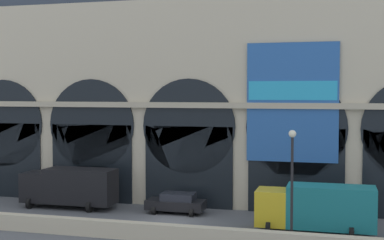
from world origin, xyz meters
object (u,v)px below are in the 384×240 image
object	(u,v)px
box_truck_mideast	(317,207)
street_lamp_quayside	(292,173)
box_truck_midwest	(70,186)
car_center	(176,203)

from	to	relation	value
box_truck_mideast	street_lamp_quayside	size ratio (longest dim) A/B	1.09
box_truck_midwest	street_lamp_quayside	size ratio (longest dim) A/B	1.09
box_truck_midwest	car_center	distance (m)	8.65
car_center	box_truck_mideast	distance (m)	10.86
box_truck_midwest	car_center	world-z (taller)	box_truck_midwest
box_truck_mideast	car_center	bearing A→B (deg)	163.10
box_truck_midwest	street_lamp_quayside	distance (m)	18.92
car_center	street_lamp_quayside	size ratio (longest dim) A/B	0.64
box_truck_mideast	street_lamp_quayside	world-z (taller)	street_lamp_quayside
box_truck_mideast	street_lamp_quayside	distance (m)	4.61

